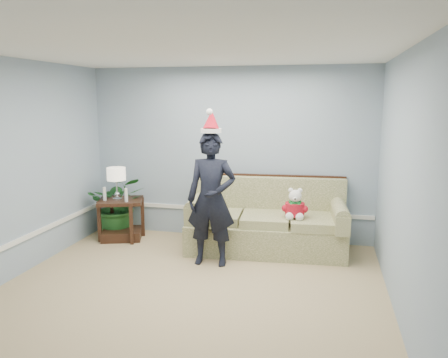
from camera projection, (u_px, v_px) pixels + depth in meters
name	position (u px, v px, depth m)	size (l,w,h in m)	color
room_shell	(177.00, 183.00, 4.48)	(4.54, 5.04, 2.74)	tan
wainscot_trim	(126.00, 228.00, 6.04)	(4.49, 4.99, 0.06)	white
sofa	(266.00, 224.00, 6.45)	(2.34, 1.13, 1.06)	#586530
side_table	(122.00, 223.00, 6.95)	(0.81, 0.75, 0.65)	#381F14
table_lamp	(116.00, 175.00, 6.77)	(0.29, 0.29, 0.51)	silver
candle_pair	(115.00, 195.00, 6.74)	(0.42, 0.05, 0.21)	silver
houseplant	(118.00, 205.00, 7.12)	(0.89, 0.77, 0.99)	#215D25
man	(211.00, 199.00, 5.78)	(0.65, 0.43, 1.79)	black
santa_hat	(211.00, 122.00, 5.62)	(0.30, 0.33, 0.32)	white
teddy_bear	(295.00, 207.00, 6.08)	(0.28, 0.31, 0.44)	white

